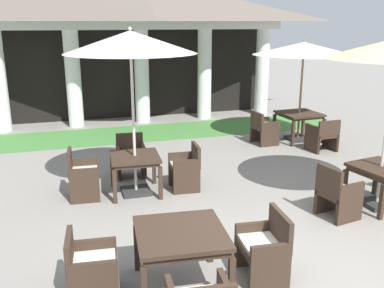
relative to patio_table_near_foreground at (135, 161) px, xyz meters
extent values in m
plane|color=gray|center=(1.23, -3.34, -0.62)|extent=(60.00, 60.00, 0.00)
cylinder|color=white|center=(-0.79, 5.70, 0.79)|extent=(0.44, 0.44, 2.81)
cylinder|color=white|center=(1.23, 5.70, 0.79)|extent=(0.44, 0.44, 2.81)
cylinder|color=white|center=(3.25, 5.70, 0.79)|extent=(0.44, 0.44, 2.81)
cylinder|color=white|center=(5.27, 5.70, 0.79)|extent=(0.44, 0.44, 2.81)
cube|color=white|center=(1.23, 5.70, 2.31)|extent=(8.89, 0.70, 0.24)
cube|color=black|center=(1.23, 6.60, 0.79)|extent=(8.69, 0.16, 2.81)
cube|color=#47843D|center=(1.23, 4.29, -0.61)|extent=(11.09, 1.94, 0.01)
cube|color=#38281E|center=(0.00, 0.00, 0.08)|extent=(0.93, 0.93, 0.05)
cube|color=#38281E|center=(0.00, 0.00, 0.02)|extent=(0.85, 0.85, 0.06)
cube|color=#38281E|center=(-0.43, -0.37, -0.31)|extent=(0.08, 0.08, 0.60)
cube|color=#38281E|center=(0.37, -0.43, -0.31)|extent=(0.08, 0.08, 0.60)
cube|color=#38281E|center=(-0.37, 0.43, -0.31)|extent=(0.08, 0.08, 0.60)
cube|color=#38281E|center=(0.43, 0.37, -0.31)|extent=(0.08, 0.08, 0.60)
cube|color=#2D2D2D|center=(0.00, 0.00, -0.58)|extent=(0.51, 0.51, 0.06)
cylinder|color=beige|center=(0.00, 0.00, 0.72)|extent=(0.05, 0.05, 2.67)
cone|color=white|center=(0.00, 0.00, 2.09)|extent=(2.25, 2.25, 0.38)
sphere|color=beige|center=(0.00, 0.00, 2.31)|extent=(0.06, 0.06, 0.06)
cube|color=#38281E|center=(0.07, 0.90, -0.19)|extent=(0.58, 0.55, 0.07)
cube|color=silver|center=(0.07, 0.90, -0.13)|extent=(0.54, 0.50, 0.05)
cube|color=#38281E|center=(0.08, 1.13, 0.04)|extent=(0.55, 0.10, 0.39)
cube|color=#38281E|center=(0.32, 0.88, -0.30)|extent=(0.10, 0.51, 0.64)
cube|color=#38281E|center=(-0.18, 0.92, -0.30)|extent=(0.10, 0.51, 0.64)
cube|color=#38281E|center=(0.29, 0.66, -0.42)|extent=(0.06, 0.06, 0.39)
cube|color=#38281E|center=(-0.19, 0.69, -0.42)|extent=(0.06, 0.06, 0.39)
cube|color=#38281E|center=(0.33, 1.11, -0.42)|extent=(0.06, 0.06, 0.39)
cube|color=#38281E|center=(-0.16, 1.14, -0.42)|extent=(0.06, 0.06, 0.39)
cube|color=#38281E|center=(0.90, -0.07, -0.21)|extent=(0.54, 0.56, 0.07)
cube|color=silver|center=(0.90, -0.07, -0.15)|extent=(0.49, 0.52, 0.05)
cube|color=#38281E|center=(1.13, -0.08, 0.03)|extent=(0.10, 0.53, 0.41)
cube|color=#38281E|center=(0.88, -0.31, -0.29)|extent=(0.50, 0.10, 0.64)
cube|color=#38281E|center=(0.92, 0.18, -0.29)|extent=(0.50, 0.10, 0.64)
cube|color=#38281E|center=(0.66, -0.29, -0.43)|extent=(0.06, 0.06, 0.37)
cube|color=#38281E|center=(0.70, 0.18, -0.43)|extent=(0.06, 0.06, 0.37)
cube|color=#38281E|center=(1.10, -0.32, -0.43)|extent=(0.06, 0.06, 0.37)
cube|color=#38281E|center=(1.14, 0.15, -0.43)|extent=(0.06, 0.06, 0.37)
cube|color=#38281E|center=(-0.90, 0.07, -0.19)|extent=(0.54, 0.62, 0.07)
cube|color=silver|center=(-0.90, 0.07, -0.13)|extent=(0.50, 0.57, 0.05)
cube|color=#38281E|center=(-1.13, 0.08, 0.05)|extent=(0.10, 0.59, 0.42)
cube|color=#38281E|center=(-0.88, 0.34, -0.30)|extent=(0.50, 0.10, 0.63)
cube|color=#38281E|center=(-0.92, -0.21, -0.30)|extent=(0.50, 0.10, 0.63)
cube|color=#38281E|center=(-0.66, 0.32, -0.42)|extent=(0.06, 0.06, 0.39)
cube|color=#38281E|center=(-0.70, -0.21, -0.42)|extent=(0.06, 0.06, 0.39)
cube|color=#38281E|center=(-1.10, 0.35, -0.42)|extent=(0.06, 0.06, 0.39)
cube|color=#38281E|center=(-1.14, -0.18, -0.42)|extent=(0.06, 0.06, 0.39)
cube|color=#38281E|center=(4.74, 2.36, 0.10)|extent=(1.03, 1.03, 0.05)
cube|color=#38281E|center=(4.74, 2.36, 0.05)|extent=(0.95, 0.95, 0.05)
cube|color=#38281E|center=(4.31, 1.88, -0.29)|extent=(0.07, 0.07, 0.64)
cube|color=#38281E|center=(5.22, 1.92, -0.29)|extent=(0.07, 0.07, 0.64)
cube|color=#38281E|center=(4.26, 2.79, -0.29)|extent=(0.07, 0.07, 0.64)
cube|color=#38281E|center=(5.18, 2.84, -0.29)|extent=(0.07, 0.07, 0.64)
cube|color=#2D2D2D|center=(4.74, 2.36, -0.57)|extent=(0.54, 0.54, 0.08)
cylinder|color=olive|center=(4.74, 2.36, 0.56)|extent=(0.06, 0.06, 2.35)
cone|color=white|center=(4.74, 2.36, 1.77)|extent=(2.56, 2.56, 0.32)
sphere|color=olive|center=(4.74, 2.36, 1.96)|extent=(0.06, 0.06, 0.06)
cube|color=#38281E|center=(4.79, 1.36, -0.22)|extent=(0.61, 0.59, 0.07)
cube|color=silver|center=(4.79, 1.36, -0.16)|extent=(0.57, 0.54, 0.05)
cube|color=#38281E|center=(4.80, 1.10, 0.00)|extent=(0.59, 0.09, 0.37)
cube|color=#38281E|center=(4.52, 1.34, -0.29)|extent=(0.09, 0.56, 0.65)
cube|color=#38281E|center=(5.07, 1.37, -0.29)|extent=(0.09, 0.56, 0.65)
cube|color=#38281E|center=(4.51, 1.59, -0.44)|extent=(0.06, 0.06, 0.36)
cube|color=#38281E|center=(5.05, 1.62, -0.44)|extent=(0.06, 0.06, 0.36)
cube|color=#38281E|center=(4.54, 1.09, -0.44)|extent=(0.06, 0.06, 0.36)
cube|color=#38281E|center=(5.07, 1.12, -0.44)|extent=(0.06, 0.06, 0.36)
cube|color=#38281E|center=(3.74, 2.31, -0.20)|extent=(0.55, 0.61, 0.07)
cube|color=silver|center=(3.74, 2.31, -0.14)|extent=(0.51, 0.57, 0.05)
cube|color=#38281E|center=(3.50, 2.30, 0.03)|extent=(0.09, 0.59, 0.39)
cube|color=#38281E|center=(3.73, 2.58, -0.30)|extent=(0.53, 0.09, 0.63)
cube|color=#38281E|center=(3.75, 2.04, -0.30)|extent=(0.53, 0.09, 0.63)
cube|color=#38281E|center=(3.96, 2.59, -0.42)|extent=(0.06, 0.06, 0.38)
cube|color=#38281E|center=(3.99, 2.06, -0.42)|extent=(0.06, 0.06, 0.38)
cube|color=#38281E|center=(3.49, 2.57, -0.42)|extent=(0.06, 0.06, 0.38)
cube|color=#38281E|center=(3.52, 2.03, -0.42)|extent=(0.06, 0.06, 0.38)
cube|color=#38281E|center=(3.83, -1.80, 0.08)|extent=(0.98, 0.98, 0.05)
cube|color=#38281E|center=(3.83, -1.80, 0.02)|extent=(0.90, 0.90, 0.08)
cube|color=#38281E|center=(3.52, -2.25, -0.32)|extent=(0.08, 0.08, 0.59)
cube|color=#38281E|center=(3.38, -1.48, -0.32)|extent=(0.08, 0.08, 0.59)
cube|color=#38281E|center=(4.15, -1.35, -0.32)|extent=(0.08, 0.08, 0.59)
cube|color=#2D2D2D|center=(3.83, -1.80, -0.58)|extent=(0.47, 0.47, 0.08)
cube|color=#38281E|center=(2.92, -1.96, -0.23)|extent=(0.60, 0.60, 0.07)
cube|color=silver|center=(2.92, -1.96, -0.17)|extent=(0.55, 0.55, 0.05)
cube|color=#38281E|center=(2.69, -2.00, 0.03)|extent=(0.15, 0.52, 0.45)
cube|color=#38281E|center=(2.88, -1.72, -0.29)|extent=(0.52, 0.15, 0.64)
cube|color=#38281E|center=(2.96, -2.19, -0.29)|extent=(0.52, 0.15, 0.64)
cube|color=#38281E|center=(3.11, -1.69, -0.44)|extent=(0.06, 0.06, 0.35)
cube|color=#38281E|center=(3.19, -2.15, -0.44)|extent=(0.06, 0.06, 0.35)
cube|color=#38281E|center=(2.66, -1.77, -0.44)|extent=(0.06, 0.06, 0.35)
cube|color=#38281E|center=(2.74, -2.22, -0.44)|extent=(0.06, 0.06, 0.35)
cube|color=#38281E|center=(0.00, -3.05, 0.09)|extent=(1.11, 1.11, 0.05)
cube|color=#38281E|center=(0.00, -3.05, 0.03)|extent=(1.02, 1.02, 0.08)
cube|color=#38281E|center=(0.43, -3.57, -0.31)|extent=(0.08, 0.08, 0.60)
cube|color=#38281E|center=(-0.43, -2.53, -0.31)|extent=(0.08, 0.08, 0.60)
cube|color=#38281E|center=(0.52, -2.62, -0.31)|extent=(0.08, 0.08, 0.60)
cube|color=#38281E|center=(0.99, -3.15, -0.23)|extent=(0.55, 0.66, 0.07)
cube|color=silver|center=(0.99, -3.15, -0.17)|extent=(0.51, 0.61, 0.05)
cube|color=#38281E|center=(1.22, -3.17, 0.02)|extent=(0.12, 0.62, 0.42)
cube|color=#38281E|center=(0.96, -3.43, -0.32)|extent=(0.50, 0.11, 0.60)
cube|color=#38281E|center=(1.02, -2.86, -0.32)|extent=(0.50, 0.11, 0.60)
cube|color=#38281E|center=(0.75, -3.40, -0.44)|extent=(0.06, 0.06, 0.35)
cube|color=#38281E|center=(0.80, -2.85, -0.44)|extent=(0.06, 0.06, 0.35)
cube|color=#38281E|center=(1.18, -3.45, -0.44)|extent=(0.06, 0.06, 0.35)
cube|color=#38281E|center=(1.24, -2.89, -0.44)|extent=(0.06, 0.06, 0.35)
cube|color=#38281E|center=(-0.99, -2.96, -0.23)|extent=(0.58, 0.60, 0.07)
cube|color=silver|center=(-0.99, -2.96, -0.17)|extent=(0.54, 0.55, 0.05)
cube|color=#38281E|center=(-1.24, -2.93, -0.01)|extent=(0.11, 0.56, 0.38)
cube|color=#38281E|center=(-0.97, -2.70, -0.32)|extent=(0.54, 0.11, 0.59)
cube|color=#38281E|center=(-1.01, -3.21, -0.32)|extent=(0.54, 0.11, 0.59)
cube|color=#38281E|center=(-0.73, -2.73, -0.44)|extent=(0.06, 0.06, 0.35)
cube|color=#38281E|center=(-1.20, -2.69, -0.44)|extent=(0.06, 0.06, 0.35)
camera|label=1|loc=(-1.19, -7.35, 2.42)|focal=40.27mm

